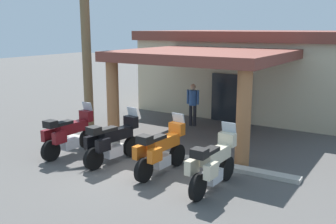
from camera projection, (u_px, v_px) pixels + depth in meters
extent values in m
plane|color=#514F4C|center=(146.00, 168.00, 11.36)|extent=(80.00, 80.00, 0.00)
cube|color=beige|center=(259.00, 75.00, 19.47)|extent=(10.32, 7.29, 3.45)
cube|color=#1E2328|center=(231.00, 98.00, 16.70)|extent=(1.80, 0.16, 2.10)
cube|color=brown|center=(204.00, 55.00, 14.13)|extent=(5.96, 5.52, 0.35)
cylinder|color=#9E663D|center=(113.00, 101.00, 13.92)|extent=(0.44, 0.44, 2.88)
cylinder|color=#9E663D|center=(243.00, 118.00, 11.30)|extent=(0.44, 0.44, 2.88)
cube|color=brown|center=(261.00, 35.00, 19.05)|extent=(10.74, 7.70, 0.44)
cylinder|color=black|center=(88.00, 139.00, 13.14)|extent=(0.19, 0.67, 0.66)
cylinder|color=black|center=(51.00, 151.00, 11.89)|extent=(0.19, 0.67, 0.66)
cube|color=silver|center=(69.00, 144.00, 12.49)|extent=(0.36, 0.58, 0.32)
cube|color=maroon|center=(72.00, 127.00, 12.50)|extent=(0.38, 1.17, 0.34)
cube|color=black|center=(63.00, 123.00, 12.17)|extent=(0.32, 0.62, 0.10)
cube|color=maroon|center=(86.00, 116.00, 12.95)|extent=(0.46, 0.27, 0.36)
cube|color=#B2BCC6|center=(87.00, 107.00, 12.95)|extent=(0.41, 0.15, 0.36)
cube|color=maroon|center=(48.00, 135.00, 12.06)|extent=(0.21, 0.45, 0.36)
cube|color=maroon|center=(59.00, 138.00, 11.78)|extent=(0.21, 0.45, 0.36)
cube|color=black|center=(50.00, 124.00, 11.75)|extent=(0.38, 0.34, 0.22)
cylinder|color=black|center=(132.00, 147.00, 12.32)|extent=(0.25, 0.67, 0.66)
cylinder|color=black|center=(94.00, 159.00, 11.16)|extent=(0.25, 0.67, 0.66)
cube|color=silver|center=(113.00, 151.00, 11.71)|extent=(0.41, 0.61, 0.32)
cube|color=black|center=(116.00, 134.00, 11.72)|extent=(0.49, 1.18, 0.34)
cube|color=black|center=(107.00, 129.00, 11.41)|extent=(0.38, 0.64, 0.10)
cube|color=black|center=(131.00, 122.00, 12.13)|extent=(0.47, 0.31, 0.36)
cube|color=#B2BCC6|center=(133.00, 113.00, 12.13)|extent=(0.41, 0.18, 0.36)
cube|color=black|center=(91.00, 142.00, 11.35)|extent=(0.25, 0.46, 0.36)
cube|color=black|center=(103.00, 145.00, 11.02)|extent=(0.25, 0.46, 0.36)
cube|color=black|center=(94.00, 130.00, 11.02)|extent=(0.41, 0.38, 0.22)
cylinder|color=black|center=(177.00, 155.00, 11.49)|extent=(0.21, 0.67, 0.66)
cylinder|color=black|center=(144.00, 170.00, 10.27)|extent=(0.21, 0.67, 0.66)
cube|color=silver|center=(161.00, 161.00, 10.85)|extent=(0.37, 0.59, 0.32)
cube|color=orange|center=(164.00, 143.00, 10.86)|extent=(0.41, 1.17, 0.34)
cube|color=black|center=(156.00, 138.00, 10.54)|extent=(0.34, 0.63, 0.10)
cube|color=orange|center=(177.00, 129.00, 11.30)|extent=(0.46, 0.28, 0.36)
cube|color=#B2BCC6|center=(179.00, 119.00, 11.30)|extent=(0.41, 0.16, 0.36)
cube|color=orange|center=(140.00, 152.00, 10.45)|extent=(0.22, 0.46, 0.36)
cube|color=orange|center=(155.00, 155.00, 10.14)|extent=(0.22, 0.46, 0.36)
cube|color=black|center=(145.00, 140.00, 10.13)|extent=(0.39, 0.35, 0.22)
cylinder|color=black|center=(227.00, 168.00, 10.42)|extent=(0.18, 0.67, 0.66)
cylinder|color=black|center=(198.00, 187.00, 9.17)|extent=(0.18, 0.67, 0.66)
cube|color=silver|center=(213.00, 176.00, 9.76)|extent=(0.36, 0.58, 0.32)
cube|color=beige|center=(216.00, 155.00, 9.78)|extent=(0.38, 1.17, 0.34)
cube|color=black|center=(210.00, 151.00, 9.45)|extent=(0.32, 0.62, 0.10)
cube|color=beige|center=(227.00, 139.00, 10.23)|extent=(0.46, 0.27, 0.36)
cube|color=#B2BCC6|center=(229.00, 128.00, 10.23)|extent=(0.41, 0.14, 0.36)
cube|color=beige|center=(192.00, 166.00, 9.34)|extent=(0.21, 0.45, 0.36)
cube|color=beige|center=(211.00, 171.00, 9.05)|extent=(0.21, 0.45, 0.36)
cube|color=black|center=(199.00, 153.00, 9.03)|extent=(0.38, 0.34, 0.22)
cylinder|color=black|center=(191.00, 115.00, 16.21)|extent=(0.14, 0.14, 0.88)
cylinder|color=black|center=(195.00, 116.00, 16.14)|extent=(0.14, 0.14, 0.88)
cylinder|color=#335999|center=(193.00, 98.00, 16.01)|extent=(0.32, 0.32, 0.63)
cylinder|color=#335999|center=(188.00, 97.00, 16.09)|extent=(0.09, 0.09, 0.59)
cylinder|color=#335999|center=(198.00, 97.00, 15.92)|extent=(0.09, 0.09, 0.59)
sphere|color=tan|center=(193.00, 87.00, 15.91)|extent=(0.24, 0.24, 0.24)
cylinder|color=brown|center=(87.00, 56.00, 15.60)|extent=(0.37, 0.37, 5.84)
cube|color=#ADA89E|center=(160.00, 154.00, 12.46)|extent=(8.86, 0.36, 0.12)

